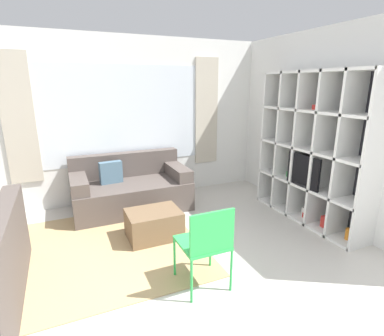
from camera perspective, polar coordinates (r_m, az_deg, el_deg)
name	(u,v)px	position (r m, az deg, el deg)	size (l,w,h in m)	color
ground_plane	(213,328)	(2.81, 3.97, -28.05)	(16.00, 16.00, 0.00)	beige
wall_back	(124,121)	(5.17, -12.91, 8.80)	(6.09, 0.11, 2.70)	white
wall_right	(311,125)	(4.88, 21.74, 7.62)	(0.07, 4.42, 2.70)	white
area_rug	(92,251)	(3.93, -18.45, -14.75)	(2.54, 2.19, 0.01)	tan
shelving_unit	(314,150)	(4.56, 22.29, 3.18)	(0.42, 1.86, 2.12)	#232328
couch_main	(131,189)	(4.91, -11.61, -4.03)	(1.79, 0.93, 0.85)	#564C47
ottoman	(154,224)	(3.98, -7.23, -10.61)	(0.68, 0.51, 0.37)	brown
folding_chair	(206,241)	(2.91, 2.71, -13.71)	(0.44, 0.46, 0.86)	green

